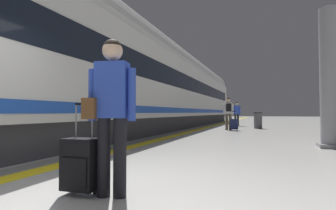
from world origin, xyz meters
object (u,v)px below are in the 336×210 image
(passenger_mid, at_px, (237,112))
(duffel_bag_mid, at_px, (232,124))
(rolling_suitcase_foreground, at_px, (80,164))
(high_speed_train, at_px, (140,78))
(platform_pillar, at_px, (329,80))
(suitcase_near, at_px, (234,124))
(traveller_foreground, at_px, (111,105))
(waste_bin, at_px, (258,120))
(passenger_near, at_px, (228,111))

(passenger_mid, bearing_deg, duffel_bag_mid, -158.32)
(rolling_suitcase_foreground, height_order, passenger_mid, passenger_mid)
(high_speed_train, bearing_deg, passenger_mid, 63.03)
(passenger_mid, distance_m, platform_pillar, 10.38)
(rolling_suitcase_foreground, xyz_separation_m, suitcase_near, (0.45, 10.61, -0.02))
(traveller_foreground, relative_size, suitcase_near, 1.76)
(rolling_suitcase_foreground, relative_size, passenger_mid, 0.63)
(platform_pillar, distance_m, waste_bin, 7.81)
(passenger_near, distance_m, passenger_mid, 4.10)
(high_speed_train, height_order, rolling_suitcase_foreground, high_speed_train)
(platform_pillar, bearing_deg, passenger_near, 120.08)
(suitcase_near, xyz_separation_m, duffel_bag_mid, (-0.64, 4.30, -0.16))
(high_speed_train, xyz_separation_m, passenger_near, (3.58, 2.92, -1.51))
(rolling_suitcase_foreground, height_order, passenger_near, passenger_near)
(platform_pillar, bearing_deg, rolling_suitcase_foreground, -123.33)
(duffel_bag_mid, bearing_deg, traveller_foreground, -87.95)
(passenger_near, distance_m, suitcase_near, 0.82)
(traveller_foreground, xyz_separation_m, rolling_suitcase_foreground, (-0.34, -0.07, -0.64))
(passenger_near, relative_size, duffel_bag_mid, 3.81)
(high_speed_train, bearing_deg, platform_pillar, -22.07)
(duffel_bag_mid, bearing_deg, passenger_near, -85.30)
(duffel_bag_mid, bearing_deg, high_speed_train, -115.26)
(passenger_near, bearing_deg, suitcase_near, -45.84)
(rolling_suitcase_foreground, distance_m, duffel_bag_mid, 14.91)
(traveller_foreground, xyz_separation_m, waste_bin, (1.19, 12.62, -0.52))
(high_speed_train, xyz_separation_m, rolling_suitcase_foreground, (3.45, -8.02, -2.17))
(passenger_mid, xyz_separation_m, waste_bin, (1.40, -2.34, -0.48))
(suitcase_near, bearing_deg, duffel_bag_mid, 98.50)
(passenger_mid, bearing_deg, waste_bin, -59.15)
(suitcase_near, bearing_deg, platform_pillar, -60.95)
(duffel_bag_mid, xyz_separation_m, platform_pillar, (3.63, -9.68, 1.57))
(traveller_foreground, bearing_deg, duffel_bag_mid, 92.05)
(passenger_near, relative_size, passenger_mid, 1.04)
(platform_pillar, bearing_deg, high_speed_train, 157.93)
(traveller_foreground, xyz_separation_m, passenger_mid, (-0.21, 14.96, -0.05))
(high_speed_train, xyz_separation_m, duffel_bag_mid, (3.25, 6.89, -2.35))
(traveller_foreground, bearing_deg, high_speed_train, 115.45)
(passenger_mid, bearing_deg, suitcase_near, -85.83)
(traveller_foreground, bearing_deg, waste_bin, 84.61)
(waste_bin, bearing_deg, traveller_foreground, -95.39)
(high_speed_train, bearing_deg, traveller_foreground, -64.55)
(rolling_suitcase_foreground, bearing_deg, passenger_near, 89.31)
(traveller_foreground, height_order, waste_bin, traveller_foreground)
(rolling_suitcase_foreground, relative_size, waste_bin, 1.11)
(duffel_bag_mid, height_order, platform_pillar, platform_pillar)
(passenger_mid, bearing_deg, platform_pillar, -71.34)
(traveller_foreground, relative_size, platform_pillar, 0.47)
(rolling_suitcase_foreground, bearing_deg, duffel_bag_mid, 90.75)
(rolling_suitcase_foreground, bearing_deg, high_speed_train, 113.25)
(high_speed_train, height_order, platform_pillar, high_speed_train)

